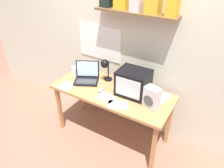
{
  "coord_description": "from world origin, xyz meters",
  "views": [
    {
      "loc": [
        1.19,
        -1.95,
        2.29
      ],
      "look_at": [
        0.0,
        0.0,
        0.85
      ],
      "focal_mm": 35.0,
      "sensor_mm": 36.0,
      "label": 1
    }
  ],
  "objects_px": {
    "desk_lamp": "(105,66)",
    "loose_paper_near_laptop": "(118,104)",
    "crt_monitor": "(133,83)",
    "computer_mouse": "(101,90)",
    "space_heater": "(152,98)",
    "corner_desk": "(112,95)",
    "printed_handout": "(66,86)",
    "juice_glass": "(75,72)",
    "open_notebook": "(106,97)",
    "loose_paper_near_monitor": "(159,96)",
    "laptop": "(87,76)"
  },
  "relations": [
    {
      "from": "desk_lamp",
      "to": "loose_paper_near_laptop",
      "type": "distance_m",
      "value": 0.59
    },
    {
      "from": "crt_monitor",
      "to": "computer_mouse",
      "type": "xyz_separation_m",
      "value": [
        -0.36,
        -0.16,
        -0.14
      ]
    },
    {
      "from": "space_heater",
      "to": "computer_mouse",
      "type": "distance_m",
      "value": 0.67
    },
    {
      "from": "corner_desk",
      "to": "loose_paper_near_laptop",
      "type": "distance_m",
      "value": 0.3
    },
    {
      "from": "printed_handout",
      "to": "desk_lamp",
      "type": "bearing_deg",
      "value": 44.7
    },
    {
      "from": "desk_lamp",
      "to": "juice_glass",
      "type": "bearing_deg",
      "value": -161.36
    },
    {
      "from": "open_notebook",
      "to": "loose_paper_near_laptop",
      "type": "xyz_separation_m",
      "value": [
        0.19,
        -0.05,
        0.0
      ]
    },
    {
      "from": "juice_glass",
      "to": "printed_handout",
      "type": "bearing_deg",
      "value": -73.47
    },
    {
      "from": "open_notebook",
      "to": "printed_handout",
      "type": "height_order",
      "value": "same"
    },
    {
      "from": "loose_paper_near_monitor",
      "to": "open_notebook",
      "type": "distance_m",
      "value": 0.64
    },
    {
      "from": "desk_lamp",
      "to": "open_notebook",
      "type": "distance_m",
      "value": 0.44
    },
    {
      "from": "juice_glass",
      "to": "computer_mouse",
      "type": "xyz_separation_m",
      "value": [
        0.54,
        -0.14,
        -0.04
      ]
    },
    {
      "from": "crt_monitor",
      "to": "loose_paper_near_monitor",
      "type": "xyz_separation_m",
      "value": [
        0.29,
        0.12,
        -0.16
      ]
    },
    {
      "from": "computer_mouse",
      "to": "loose_paper_near_monitor",
      "type": "relative_size",
      "value": 0.4
    },
    {
      "from": "corner_desk",
      "to": "open_notebook",
      "type": "height_order",
      "value": "open_notebook"
    },
    {
      "from": "desk_lamp",
      "to": "juice_glass",
      "type": "relative_size",
      "value": 2.5
    },
    {
      "from": "corner_desk",
      "to": "loose_paper_near_laptop",
      "type": "bearing_deg",
      "value": -45.82
    },
    {
      "from": "crt_monitor",
      "to": "juice_glass",
      "type": "height_order",
      "value": "crt_monitor"
    },
    {
      "from": "computer_mouse",
      "to": "crt_monitor",
      "type": "bearing_deg",
      "value": 23.22
    },
    {
      "from": "desk_lamp",
      "to": "open_notebook",
      "type": "height_order",
      "value": "desk_lamp"
    },
    {
      "from": "crt_monitor",
      "to": "printed_handout",
      "type": "bearing_deg",
      "value": -161.44
    },
    {
      "from": "crt_monitor",
      "to": "space_heater",
      "type": "relative_size",
      "value": 1.46
    },
    {
      "from": "laptop",
      "to": "open_notebook",
      "type": "xyz_separation_m",
      "value": [
        0.44,
        -0.21,
        -0.06
      ]
    },
    {
      "from": "computer_mouse",
      "to": "printed_handout",
      "type": "relative_size",
      "value": 0.55
    },
    {
      "from": "laptop",
      "to": "space_heater",
      "type": "distance_m",
      "value": 0.99
    },
    {
      "from": "loose_paper_near_laptop",
      "to": "open_notebook",
      "type": "bearing_deg",
      "value": 165.0
    },
    {
      "from": "juice_glass",
      "to": "loose_paper_near_laptop",
      "type": "relative_size",
      "value": 0.48
    },
    {
      "from": "juice_glass",
      "to": "space_heater",
      "type": "relative_size",
      "value": 0.5
    },
    {
      "from": "computer_mouse",
      "to": "space_heater",
      "type": "bearing_deg",
      "value": 1.8
    },
    {
      "from": "printed_handout",
      "to": "open_notebook",
      "type": "bearing_deg",
      "value": 5.66
    },
    {
      "from": "computer_mouse",
      "to": "juice_glass",
      "type": "bearing_deg",
      "value": 165.35
    },
    {
      "from": "open_notebook",
      "to": "printed_handout",
      "type": "relative_size",
      "value": 1.25
    },
    {
      "from": "corner_desk",
      "to": "juice_glass",
      "type": "relative_size",
      "value": 11.85
    },
    {
      "from": "crt_monitor",
      "to": "laptop",
      "type": "height_order",
      "value": "crt_monitor"
    },
    {
      "from": "crt_monitor",
      "to": "printed_handout",
      "type": "xyz_separation_m",
      "value": [
        -0.82,
        -0.29,
        -0.16
      ]
    },
    {
      "from": "desk_lamp",
      "to": "printed_handout",
      "type": "distance_m",
      "value": 0.57
    },
    {
      "from": "desk_lamp",
      "to": "space_heater",
      "type": "relative_size",
      "value": 1.25
    },
    {
      "from": "desk_lamp",
      "to": "space_heater",
      "type": "distance_m",
      "value": 0.78
    },
    {
      "from": "laptop",
      "to": "computer_mouse",
      "type": "bearing_deg",
      "value": -49.66
    },
    {
      "from": "computer_mouse",
      "to": "printed_handout",
      "type": "xyz_separation_m",
      "value": [
        -0.45,
        -0.14,
        -0.01
      ]
    },
    {
      "from": "printed_handout",
      "to": "crt_monitor",
      "type": "bearing_deg",
      "value": 19.77
    },
    {
      "from": "space_heater",
      "to": "loose_paper_near_laptop",
      "type": "distance_m",
      "value": 0.4
    },
    {
      "from": "juice_glass",
      "to": "computer_mouse",
      "type": "distance_m",
      "value": 0.56
    },
    {
      "from": "corner_desk",
      "to": "loose_paper_near_laptop",
      "type": "relative_size",
      "value": 5.64
    },
    {
      "from": "space_heater",
      "to": "open_notebook",
      "type": "distance_m",
      "value": 0.56
    },
    {
      "from": "corner_desk",
      "to": "printed_handout",
      "type": "bearing_deg",
      "value": -158.95
    },
    {
      "from": "corner_desk",
      "to": "open_notebook",
      "type": "distance_m",
      "value": 0.18
    },
    {
      "from": "computer_mouse",
      "to": "open_notebook",
      "type": "distance_m",
      "value": 0.15
    },
    {
      "from": "space_heater",
      "to": "loose_paper_near_monitor",
      "type": "xyz_separation_m",
      "value": [
        -0.0,
        0.25,
        -0.13
      ]
    },
    {
      "from": "desk_lamp",
      "to": "open_notebook",
      "type": "relative_size",
      "value": 1.3
    }
  ]
}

